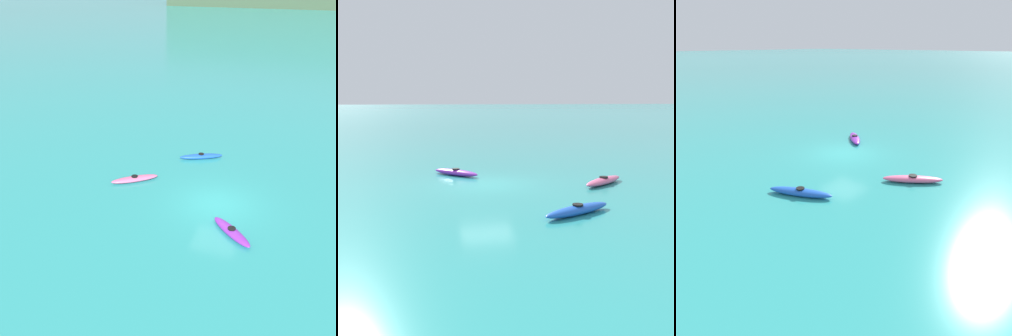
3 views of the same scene
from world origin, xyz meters
TOP-DOWN VIEW (x-y plane):
  - ground_plane at (0.00, 0.00)m, footprint 600.00×600.00m
  - kayak_pink at (-5.42, 1.05)m, footprint 2.73×2.26m
  - kayak_purple at (1.25, -2.57)m, footprint 2.47×2.40m
  - kayak_blue at (-2.37, 5.65)m, footprint 2.96×1.83m

SIDE VIEW (x-z plane):
  - ground_plane at x=0.00m, z-range 0.00..0.00m
  - kayak_blue at x=-2.37m, z-range -0.02..0.35m
  - kayak_pink at x=-5.42m, z-range -0.02..0.35m
  - kayak_purple at x=1.25m, z-range -0.02..0.35m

